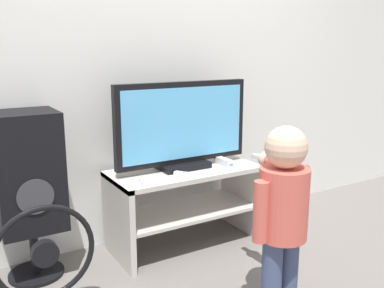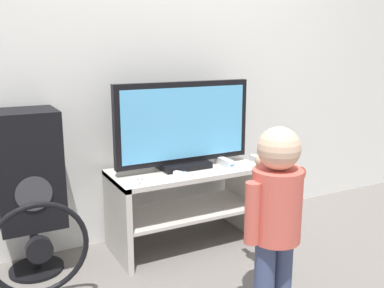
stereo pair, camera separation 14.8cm
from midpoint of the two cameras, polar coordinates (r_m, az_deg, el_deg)
name	(u,v)px [view 2 (the right image)]	position (r m, az deg, el deg)	size (l,w,h in m)	color
ground_plane	(202,257)	(2.82, 2.92, -14.88)	(16.00, 16.00, 0.00)	slate
wall_back	(164,49)	(2.98, -2.28, 12.58)	(10.00, 0.06, 2.60)	silver
tv_stand	(185,195)	(2.87, 0.61, -6.88)	(0.99, 0.46, 0.53)	beige
television	(184,126)	(2.77, 0.42, 2.35)	(0.94, 0.20, 0.57)	black
game_console	(225,162)	(2.89, 5.89, -2.44)	(0.05, 0.17, 0.05)	white
remote_primary	(138,181)	(2.52, -5.56, -4.99)	(0.10, 0.13, 0.03)	white
remote_secondary	(183,174)	(2.66, 0.43, -4.01)	(0.10, 0.13, 0.03)	white
child	(275,206)	(2.14, 13.01, -8.06)	(0.36, 0.52, 0.95)	#3F4C72
speaker_tower	(28,172)	(2.58, -19.48, -3.51)	(0.35, 0.35, 0.97)	black
floor_fan	(41,265)	(2.28, -17.74, -15.19)	(0.49, 0.25, 0.59)	black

